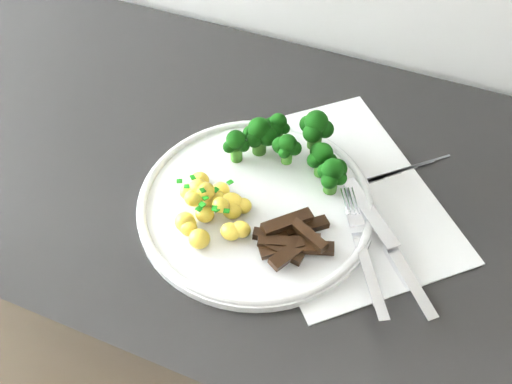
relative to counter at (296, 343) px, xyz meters
The scene contains 8 objects.
counter is the anchor object (origin of this frame).
recipe_paper 0.44m from the counter, 24.99° to the left, with size 0.38×0.39×0.00m.
plate 0.45m from the counter, 140.89° to the right, with size 0.30×0.30×0.02m.
broccoli 0.48m from the counter, 142.73° to the left, with size 0.17×0.10×0.07m.
potatoes 0.48m from the counter, 140.06° to the right, with size 0.11×0.11×0.04m.
beef_strips 0.46m from the counter, 89.05° to the right, with size 0.10×0.10×0.03m.
fork 0.47m from the counter, 42.58° to the right, with size 0.10×0.17×0.02m.
knife 0.46m from the counter, 28.01° to the right, with size 0.16×0.16×0.02m.
Camera 1 is at (-0.02, 1.22, 1.43)m, focal length 40.17 mm.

